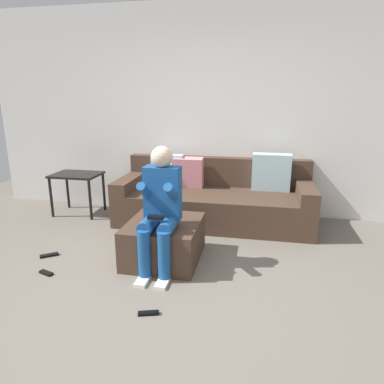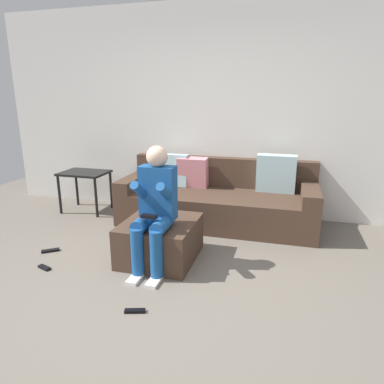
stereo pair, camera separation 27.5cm
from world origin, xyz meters
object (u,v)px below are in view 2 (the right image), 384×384
object	(u,v)px
remote_by_storage_bin	(44,268)
remote_under_side_table	(50,251)
ottoman	(160,240)
remote_near_ottoman	(135,311)
side_table	(85,178)
person_seated	(154,206)
couch_sectional	(217,200)

from	to	relation	value
remote_by_storage_bin	remote_under_side_table	bearing A→B (deg)	137.77
ottoman	remote_near_ottoman	world-z (taller)	ottoman
remote_near_ottoman	side_table	bearing A→B (deg)	112.51
person_seated	remote_near_ottoman	bearing A→B (deg)	-81.46
person_seated	remote_by_storage_bin	size ratio (longest dim) A/B	8.08
ottoman	remote_under_side_table	distance (m)	1.20
remote_by_storage_bin	remote_near_ottoman	bearing A→B (deg)	-1.14
ottoman	person_seated	xyz separation A→B (m)	(0.02, -0.19, 0.42)
remote_near_ottoman	remote_under_side_table	world-z (taller)	same
remote_near_ottoman	remote_by_storage_bin	xyz separation A→B (m)	(-1.11, 0.40, 0.00)
side_table	remote_by_storage_bin	size ratio (longest dim) A/B	4.39
ottoman	side_table	distance (m)	1.94
couch_sectional	remote_near_ottoman	bearing A→B (deg)	-95.33
person_seated	remote_by_storage_bin	bearing A→B (deg)	-162.55
ottoman	couch_sectional	bearing A→B (deg)	74.66
remote_by_storage_bin	remote_under_side_table	world-z (taller)	same
couch_sectional	side_table	bearing A→B (deg)	-178.01
side_table	remote_by_storage_bin	world-z (taller)	side_table
remote_near_ottoman	remote_under_side_table	bearing A→B (deg)	133.63
person_seated	remote_by_storage_bin	distance (m)	1.22
ottoman	remote_near_ottoman	distance (m)	0.93
couch_sectional	ottoman	world-z (taller)	couch_sectional
remote_under_side_table	couch_sectional	bearing A→B (deg)	5.74
couch_sectional	person_seated	distance (m)	1.46
remote_by_storage_bin	ottoman	bearing A→B (deg)	45.83
ottoman	person_seated	bearing A→B (deg)	-82.63
couch_sectional	side_table	world-z (taller)	couch_sectional
remote_near_ottoman	remote_under_side_table	size ratio (longest dim) A/B	0.88
side_table	remote_under_side_table	distance (m)	1.43
ottoman	remote_under_side_table	bearing A→B (deg)	-171.72
couch_sectional	remote_near_ottoman	distance (m)	2.13
side_table	remote_under_side_table	size ratio (longest dim) A/B	3.52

